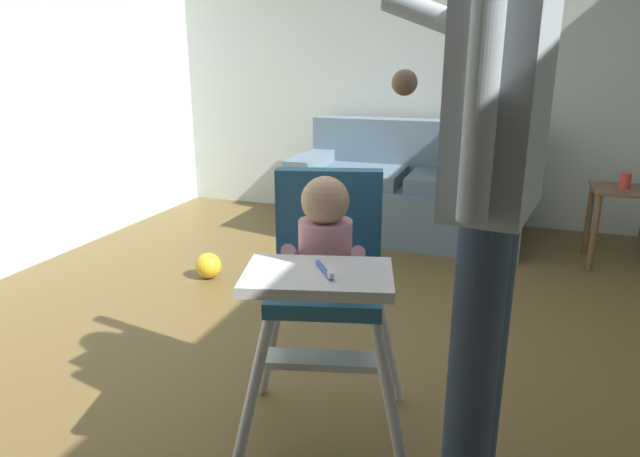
# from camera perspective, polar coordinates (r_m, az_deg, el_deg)

# --- Properties ---
(ground) EXTENTS (6.08, 6.89, 0.10)m
(ground) POSITION_cam_1_polar(r_m,az_deg,el_deg) (2.54, 0.26, -15.33)
(ground) COLOR brown
(wall_far) EXTENTS (5.28, 0.06, 2.72)m
(wall_far) POSITION_cam_1_polar(r_m,az_deg,el_deg) (4.76, 11.38, 17.24)
(wall_far) COLOR silver
(wall_far) RESTS_ON ground
(couch) EXTENTS (1.71, 0.86, 0.86)m
(couch) POSITION_cam_1_polar(r_m,az_deg,el_deg) (4.36, 9.17, 3.78)
(couch) COLOR slate
(couch) RESTS_ON ground
(high_chair) EXTENTS (0.73, 0.82, 0.97)m
(high_chair) POSITION_cam_1_polar(r_m,az_deg,el_deg) (1.79, 0.59, -3.55)
(high_chair) COLOR white
(high_chair) RESTS_ON ground
(adult_standing) EXTENTS (0.51, 0.55, 1.73)m
(adult_standing) POSITION_cam_1_polar(r_m,az_deg,el_deg) (1.54, 17.26, 4.05)
(adult_standing) COLOR #334159
(adult_standing) RESTS_ON ground
(toy_ball) EXTENTS (0.16, 0.16, 0.16)m
(toy_ball) POSITION_cam_1_polar(r_m,az_deg,el_deg) (3.53, -11.43, -3.77)
(toy_ball) COLOR gold
(toy_ball) RESTS_ON ground
(side_table) EXTENTS (0.40, 0.40, 0.52)m
(side_table) POSITION_cam_1_polar(r_m,az_deg,el_deg) (4.10, 28.76, 1.73)
(side_table) COLOR brown
(side_table) RESTS_ON ground
(sippy_cup) EXTENTS (0.07, 0.07, 0.10)m
(sippy_cup) POSITION_cam_1_polar(r_m,az_deg,el_deg) (4.06, 28.97, 4.34)
(sippy_cup) COLOR #D13D33
(sippy_cup) RESTS_ON side_table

